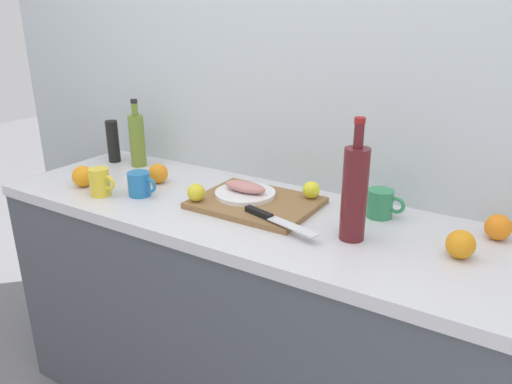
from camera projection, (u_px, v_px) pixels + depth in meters
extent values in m
cube|color=silver|center=(312.00, 94.00, 1.76)|extent=(3.20, 0.05, 2.50)
cube|color=#4C5159|center=(264.00, 331.00, 1.79)|extent=(2.00, 0.58, 0.86)
cube|color=silver|center=(265.00, 219.00, 1.63)|extent=(2.00, 0.60, 0.04)
cube|color=olive|center=(256.00, 203.00, 1.68)|extent=(0.41, 0.31, 0.02)
cylinder|color=white|center=(245.00, 194.00, 1.72)|extent=(0.21, 0.21, 0.01)
ellipsoid|color=tan|center=(245.00, 187.00, 1.71)|extent=(0.16, 0.07, 0.04)
cube|color=silver|center=(293.00, 227.00, 1.45)|extent=(0.18, 0.08, 0.00)
cube|color=black|center=(259.00, 213.00, 1.55)|extent=(0.11, 0.05, 0.02)
sphere|color=yellow|center=(311.00, 190.00, 1.69)|extent=(0.06, 0.06, 0.06)
sphere|color=yellow|center=(196.00, 192.00, 1.66)|extent=(0.06, 0.06, 0.06)
cylinder|color=olive|center=(137.00, 141.00, 2.08)|extent=(0.06, 0.06, 0.22)
cylinder|color=olive|center=(135.00, 109.00, 2.03)|extent=(0.03, 0.03, 0.05)
cylinder|color=black|center=(134.00, 101.00, 2.02)|extent=(0.03, 0.03, 0.02)
cylinder|color=#59191E|center=(354.00, 195.00, 1.40)|extent=(0.07, 0.07, 0.28)
cylinder|color=#59191E|center=(359.00, 136.00, 1.34)|extent=(0.03, 0.03, 0.07)
cylinder|color=maroon|center=(360.00, 120.00, 1.32)|extent=(0.03, 0.03, 0.02)
cylinder|color=#2672B2|center=(139.00, 184.00, 1.76)|extent=(0.08, 0.08, 0.09)
torus|color=#2672B2|center=(150.00, 185.00, 1.74)|extent=(0.06, 0.01, 0.06)
cylinder|color=#338C59|center=(380.00, 203.00, 1.58)|extent=(0.08, 0.08, 0.09)
torus|color=#338C59|center=(396.00, 205.00, 1.55)|extent=(0.06, 0.01, 0.06)
cylinder|color=yellow|center=(100.00, 182.00, 1.76)|extent=(0.07, 0.07, 0.10)
torus|color=yellow|center=(109.00, 183.00, 1.74)|extent=(0.06, 0.01, 0.06)
sphere|color=orange|center=(498.00, 227.00, 1.43)|extent=(0.08, 0.08, 0.08)
sphere|color=orange|center=(461.00, 244.00, 1.32)|extent=(0.08, 0.08, 0.08)
sphere|color=orange|center=(158.00, 173.00, 1.89)|extent=(0.08, 0.08, 0.08)
sphere|color=orange|center=(83.00, 176.00, 1.86)|extent=(0.08, 0.08, 0.08)
cylinder|color=black|center=(113.00, 141.00, 2.14)|extent=(0.05, 0.05, 0.18)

